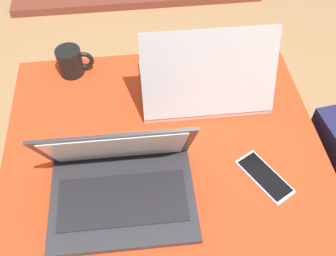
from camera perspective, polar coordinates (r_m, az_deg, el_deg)
ground_plane at (r=1.44m, az=-0.53°, el=-12.50°), size 14.00×14.00×0.00m
ottoman at (r=1.25m, az=-0.60°, el=-8.01°), size 0.86×0.75×0.43m
laptop_near at (r=0.94m, az=-6.84°, el=-7.76°), size 0.35×0.26×0.24m
laptop_far at (r=1.15m, az=5.26°, el=6.68°), size 0.37×0.25×0.25m
cell_phone at (r=1.03m, az=13.82°, el=-6.90°), size 0.13×0.17×0.01m
coffee_mug at (r=1.26m, az=-13.86°, el=9.35°), size 0.11×0.08×0.09m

